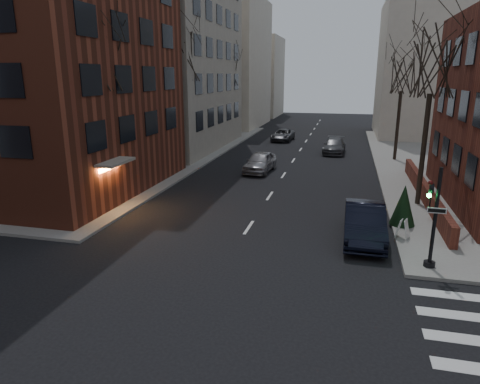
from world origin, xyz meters
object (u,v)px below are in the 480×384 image
at_px(tree_right_b, 403,73).
at_px(car_lane_silver, 260,162).
at_px(tree_left_b, 182,56).
at_px(sandwich_board, 403,229).
at_px(car_lane_gray, 334,146).
at_px(traffic_signal, 433,224).
at_px(tree_left_a, 101,55).
at_px(evergreen_shrub, 404,205).
at_px(tree_left_c, 228,69).
at_px(parked_sedan, 364,223).
at_px(tree_right_a, 433,64).
at_px(streetlamp_near, 172,119).
at_px(car_lane_far, 283,135).
at_px(streetlamp_far, 238,103).

distance_m(tree_right_b, car_lane_silver, 14.68).
xyz_separation_m(tree_left_b, sandwich_board, (16.10, -14.03, -8.31)).
xyz_separation_m(car_lane_gray, sandwich_board, (3.89, -22.68, -0.12)).
bearing_deg(tree_right_b, traffic_signal, -92.15).
bearing_deg(tree_left_a, tree_left_b, 90.00).
bearing_deg(sandwich_board, car_lane_silver, 146.40).
bearing_deg(evergreen_shrub, tree_left_c, 122.00).
relative_size(traffic_signal, tree_left_a, 0.39).
bearing_deg(tree_left_c, car_lane_silver, -65.96).
relative_size(tree_left_a, car_lane_silver, 2.22).
relative_size(tree_left_c, parked_sedan, 1.89).
bearing_deg(parked_sedan, sandwich_board, 9.84).
height_order(tree_left_a, tree_left_b, tree_left_b).
relative_size(tree_left_a, tree_right_a, 1.06).
height_order(tree_right_a, parked_sedan, tree_right_a).
xyz_separation_m(traffic_signal, tree_right_a, (0.86, 9.01, 6.12)).
relative_size(streetlamp_near, car_lane_silver, 1.36).
bearing_deg(tree_left_a, car_lane_gray, 59.41).
xyz_separation_m(tree_left_c, evergreen_shrub, (16.30, -26.09, -6.85)).
height_order(tree_right_a, streetlamp_near, tree_right_a).
height_order(tree_right_a, car_lane_far, tree_right_a).
bearing_deg(tree_right_b, car_lane_silver, -146.13).
xyz_separation_m(tree_left_c, car_lane_gray, (12.21, -5.34, -7.31)).
bearing_deg(evergreen_shrub, traffic_signal, -84.91).
bearing_deg(tree_right_b, car_lane_far, 140.23).
relative_size(tree_left_c, tree_right_a, 1.00).
bearing_deg(traffic_signal, car_lane_silver, 122.24).
xyz_separation_m(streetlamp_near, evergreen_shrub, (15.70, -8.09, -3.06)).
height_order(tree_left_a, car_lane_silver, tree_left_a).
distance_m(tree_left_b, car_lane_far, 18.65).
relative_size(tree_right_b, car_lane_silver, 1.98).
bearing_deg(car_lane_silver, car_lane_far, 96.98).
distance_m(tree_left_a, tree_left_c, 26.00).
height_order(tree_left_c, car_lane_far, tree_left_c).
bearing_deg(streetlamp_far, sandwich_board, -62.70).
distance_m(streetlamp_near, parked_sedan, 17.54).
bearing_deg(tree_left_b, evergreen_shrub, -36.56).
relative_size(streetlamp_near, car_lane_gray, 1.26).
relative_size(car_lane_far, evergreen_shrub, 2.30).
relative_size(parked_sedan, car_lane_silver, 1.11).
height_order(tree_left_b, evergreen_shrub, tree_left_b).
bearing_deg(traffic_signal, tree_left_a, 163.35).
bearing_deg(evergreen_shrub, tree_left_a, 179.70).
distance_m(traffic_signal, streetlamp_far, 36.81).
bearing_deg(streetlamp_far, tree_left_b, -92.15).
xyz_separation_m(tree_left_a, tree_left_b, (0.00, 12.00, 0.44)).
relative_size(parked_sedan, sandwich_board, 5.74).
relative_size(tree_right_a, car_lane_gray, 1.96).
distance_m(tree_left_b, car_lane_gray, 17.06).
distance_m(streetlamp_near, streetlamp_far, 20.00).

